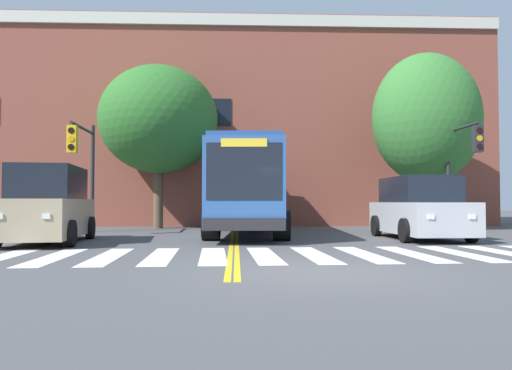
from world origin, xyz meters
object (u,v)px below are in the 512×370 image
Objects in this scene: street_tree_curbside_large at (427,119)px; car_silver_far_lane at (419,209)px; car_teal_behind_bus at (232,210)px; traffic_light_near_corner at (461,156)px; car_tan_near_lane at (49,207)px; street_tree_curbside_small at (159,120)px; city_bus at (249,187)px; traffic_light_far_corner at (84,157)px.

car_silver_far_lane is at bearing -113.95° from street_tree_curbside_large.
traffic_light_near_corner is (9.24, -8.42, 2.31)m from car_teal_behind_bus.
car_tan_near_lane is 1.09× the size of traffic_light_near_corner.
car_silver_far_lane is 13.06m from street_tree_curbside_small.
street_tree_curbside_small reaches higher than city_bus.
city_bus is 8.59m from car_teal_behind_bus.
car_tan_near_lane is at bearing -148.16° from city_bus.
car_tan_near_lane is 4.73m from traffic_light_far_corner.
street_tree_curbside_small is (-12.36, 1.92, 0.19)m from street_tree_curbside_large.
car_teal_behind_bus is at bearing 146.63° from street_tree_curbside_large.
city_bus is at bearing -84.97° from car_teal_behind_bus.
street_tree_curbside_small is at bearing 76.48° from car_tan_near_lane.
car_tan_near_lane is 0.65× the size of street_tree_curbside_large.
traffic_light_near_corner reaches higher than traffic_light_far_corner.
car_silver_far_lane is (5.72, -2.75, -0.84)m from city_bus.
street_tree_curbside_large reaches higher than city_bus.
traffic_light_near_corner is at bearing 0.49° from city_bus.
car_tan_near_lane is 12.06m from car_silver_far_lane.
car_tan_near_lane is at bearing -114.08° from car_teal_behind_bus.
street_tree_curbside_small reaches higher than car_teal_behind_bus.
car_tan_near_lane is at bearing -155.52° from street_tree_curbside_large.
street_tree_curbside_large is (14.40, 6.56, 3.91)m from car_tan_near_lane.
car_teal_behind_bus is 6.86m from street_tree_curbside_small.
traffic_light_far_corner is (-6.54, 0.41, 1.20)m from city_bus.
city_bus is at bearing -161.90° from street_tree_curbside_large.
street_tree_curbside_large is at bearing 24.48° from car_tan_near_lane.
street_tree_curbside_large is 12.51m from street_tree_curbside_small.
street_tree_curbside_small reaches higher than car_silver_far_lane.
city_bus is at bearing 154.29° from car_silver_far_lane.
traffic_light_far_corner is (-5.80, -8.08, 2.25)m from car_teal_behind_bus.
car_tan_near_lane is 9.63m from street_tree_curbside_small.
car_tan_near_lane is at bearing -103.52° from street_tree_curbside_small.
street_tree_curbside_large is at bearing 98.20° from traffic_light_near_corner.
street_tree_curbside_small is (-12.74, 4.50, 2.11)m from traffic_light_near_corner.
street_tree_curbside_small is (-4.25, 4.57, 3.36)m from city_bus.
car_tan_near_lane is 1.19× the size of car_teal_behind_bus.
car_tan_near_lane is at bearing -174.52° from car_silver_far_lane.
car_teal_behind_bus is at bearing 54.35° from traffic_light_far_corner.
city_bus is 2.14× the size of car_silver_far_lane.
city_bus is 2.47× the size of car_teal_behind_bus.
traffic_light_far_corner is 5.22m from street_tree_curbside_small.
street_tree_curbside_small is (2.30, 4.16, 2.16)m from traffic_light_far_corner.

